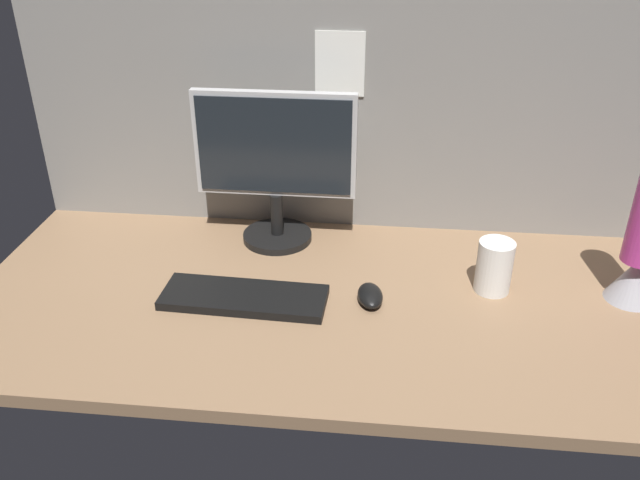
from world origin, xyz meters
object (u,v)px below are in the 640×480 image
object	(u,v)px
mouse	(370,296)
mug_ceramic_white	(494,266)
keyboard	(244,297)
monitor	(275,162)

from	to	relation	value
mouse	mug_ceramic_white	world-z (taller)	mug_ceramic_white
mouse	mug_ceramic_white	xyz separation A→B (cm)	(27.71, 8.07, 4.53)
keyboard	mouse	world-z (taller)	mouse
mouse	monitor	bearing A→B (deg)	123.90
monitor	keyboard	distance (cm)	36.65
keyboard	mouse	size ratio (longest dim) A/B	3.85
keyboard	mouse	xyz separation A→B (cm)	(28.16, 2.68, 0.70)
monitor	mug_ceramic_white	world-z (taller)	monitor
mouse	mug_ceramic_white	distance (cm)	29.21
mug_ceramic_white	keyboard	bearing A→B (deg)	-169.12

